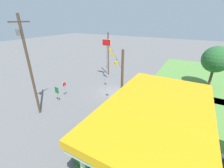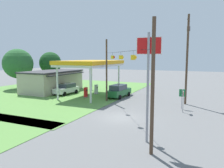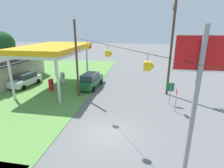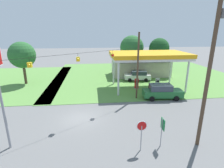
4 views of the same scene
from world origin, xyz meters
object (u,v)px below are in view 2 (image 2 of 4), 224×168
car_at_pumps_rear (66,89)px  gas_station_canopy (91,64)px  fuel_pump_near (86,93)px  stop_sign_overhead (148,67)px  tree_behind_station (18,64)px  car_at_pumps_front (119,91)px  stop_sign_roadside (183,97)px  gas_station_store (53,81)px  utility_pole_main (187,55)px  fuel_pump_far (96,90)px  tree_far_back (50,63)px  route_sign (182,95)px

car_at_pumps_rear → gas_station_canopy: bearing=99.9°
fuel_pump_near → stop_sign_overhead: size_ratio=0.20×
fuel_pump_near → tree_behind_station: bearing=80.3°
gas_station_canopy → car_at_pumps_rear: size_ratio=2.35×
fuel_pump_near → car_at_pumps_front: car_at_pumps_front is taller
stop_sign_overhead → stop_sign_roadside: bearing=-8.3°
car_at_pumps_front → stop_sign_overhead: stop_sign_overhead is taller
fuel_pump_near → car_at_pumps_front: 5.13m
gas_station_store → fuel_pump_near: 9.24m
utility_pole_main → car_at_pumps_rear: bearing=90.2°
fuel_pump_far → car_at_pumps_front: (-1.08, -4.57, 0.25)m
utility_pole_main → fuel_pump_far: bearing=82.3°
gas_station_canopy → tree_behind_station: 17.08m
stop_sign_roadside → utility_pole_main: (4.79, 0.20, 4.67)m
fuel_pump_far → car_at_pumps_rear: size_ratio=0.33×
car_at_pumps_front → tree_far_back: 19.88m
gas_station_store → utility_pole_main: (-1.50, -23.22, 4.58)m
car_at_pumps_front → stop_sign_overhead: bearing=-146.4°
fuel_pump_far → stop_sign_overhead: stop_sign_overhead is taller
stop_sign_roadside → tree_far_back: 31.16m
car_at_pumps_front → gas_station_store: bearing=92.0°
fuel_pump_near → stop_sign_roadside: (-3.35, -14.73, 1.05)m
tree_far_back → fuel_pump_near: bearing=-122.0°
tree_behind_station → utility_pole_main: bearing=-92.7°
fuel_pump_near → tree_behind_station: size_ratio=0.21×
gas_station_store → utility_pole_main: bearing=-93.7°
car_at_pumps_front → stop_sign_overhead: size_ratio=0.67×
tree_behind_station → fuel_pump_far: bearing=-88.4°
stop_sign_overhead → utility_pole_main: size_ratio=0.68×
fuel_pump_near → tree_far_back: (8.67, 13.85, 4.20)m
car_at_pumps_rear → stop_sign_overhead: 23.61m
tree_behind_station → gas_station_store: bearing=-89.9°
gas_station_store → fuel_pump_near: gas_station_store is taller
gas_station_canopy → stop_sign_overhead: size_ratio=1.43×
tree_far_back → stop_sign_overhead: bearing=-129.1°
gas_station_canopy → stop_sign_overhead: bearing=-138.7°
gas_station_canopy → route_sign: 15.19m
fuel_pump_near → route_sign: size_ratio=0.67×
gas_station_store → route_sign: size_ratio=4.77×
gas_station_canopy → tree_behind_station: bearing=85.9°
gas_station_canopy → utility_pole_main: bearing=-91.0°
fuel_pump_far → stop_sign_overhead: bearing=-141.7°
fuel_pump_near → utility_pole_main: utility_pole_main is taller
stop_sign_overhead → tree_behind_station: bearing=61.7°
car_at_pumps_rear → tree_far_back: bearing=-122.6°
stop_sign_roadside → tree_behind_station: size_ratio=0.32×
stop_sign_roadside → fuel_pump_near: bearing=-102.8°
gas_station_store → tree_far_back: 8.29m
fuel_pump_near → stop_sign_roadside: stop_sign_roadside is taller
gas_station_canopy → route_sign: (-3.32, -14.41, -3.46)m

